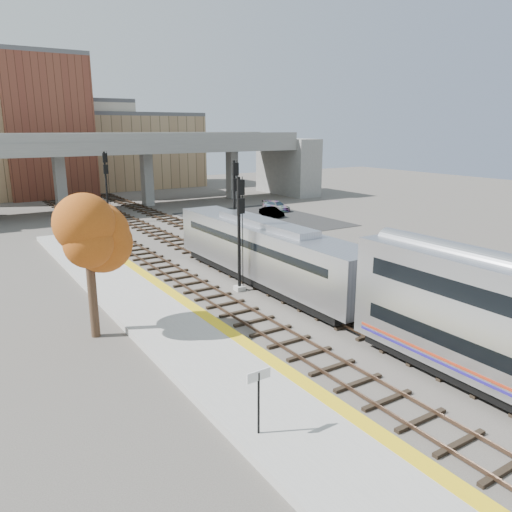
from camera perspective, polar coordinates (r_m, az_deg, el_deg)
ground at (r=27.14m, az=8.10°, el=-7.64°), size 160.00×160.00×0.00m
platform at (r=23.36m, az=-5.81°, el=-10.89°), size 4.50×60.00×0.35m
yellow_strip at (r=24.11m, az=-1.74°, el=-9.51°), size 0.70×60.00×0.01m
tracks at (r=37.38m, az=-3.27°, el=-1.19°), size 10.70×95.00×0.25m
overpass at (r=67.61m, az=-14.12°, el=10.37°), size 54.00×12.00×9.50m
buildings_far at (r=87.39m, az=-21.19°, el=12.04°), size 43.00×21.00×20.60m
parking_lot at (r=56.94m, az=0.57°, el=4.23°), size 14.00×18.00×0.04m
locomotive at (r=32.76m, az=1.02°, el=0.56°), size 3.02×19.05×4.10m
signal_mast_near at (r=31.11m, az=-1.89°, el=2.39°), size 0.60×0.64×7.26m
signal_mast_mid at (r=39.59m, az=-2.44°, el=5.43°), size 0.60×0.64×7.70m
signal_mast_far at (r=57.04m, az=-16.71°, el=7.60°), size 0.60×0.64×7.67m
station_sign at (r=16.65m, az=0.30°, el=-14.92°), size 0.90×0.08×2.27m
tree at (r=25.07m, az=-18.71°, el=2.20°), size 3.60×3.60×6.95m
car_a at (r=50.49m, az=0.41°, el=3.55°), size 2.07×3.41×1.09m
car_b at (r=58.50m, az=1.79°, el=5.07°), size 1.53×3.46×1.10m
car_c at (r=62.78m, az=2.36°, el=5.74°), size 2.17×4.21×1.17m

